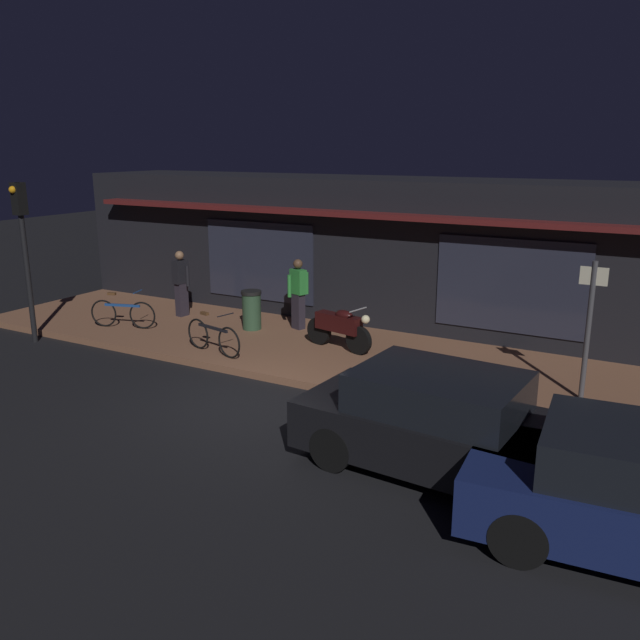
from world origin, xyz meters
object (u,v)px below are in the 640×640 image
person_bystander (298,293)px  trash_bin (252,310)px  motorcycle (340,327)px  traffic_light_pole (23,234)px  bicycle_parked (213,337)px  sign_post (589,323)px  parked_car_near (445,424)px  person_photographer (181,282)px  bicycle_extra (123,313)px

person_bystander → trash_bin: bearing=-149.0°
motorcycle → traffic_light_pole: traffic_light_pole is taller
person_bystander → bicycle_parked: bearing=-102.7°
motorcycle → sign_post: (4.95, -0.52, 0.86)m
motorcycle → bicycle_parked: 2.67m
bicycle_parked → sign_post: sign_post is taller
person_bystander → parked_car_near: person_bystander is taller
person_bystander → trash_bin: person_bystander is taller
person_photographer → sign_post: 9.87m
bicycle_parked → sign_post: size_ratio=0.68×
motorcycle → trash_bin: (-2.56, 0.42, -0.03)m
motorcycle → bicycle_parked: (-2.18, -1.53, -0.14)m
trash_bin → parked_car_near: parked_car_near is taller
person_photographer → parked_car_near: (8.49, -4.50, -0.32)m
person_photographer → trash_bin: (2.29, -0.18, -0.41)m
person_photographer → parked_car_near: 9.61m
person_bystander → traffic_light_pole: 6.25m
person_photographer → traffic_light_pole: bearing=-119.9°
bicycle_extra → person_bystander: (3.70, 1.97, 0.52)m
sign_post → trash_bin: bearing=172.9°
motorcycle → parked_car_near: bearing=-47.0°
motorcycle → person_bystander: size_ratio=1.01×
sign_post → traffic_light_pole: bearing=-170.4°
bicycle_parked → bicycle_extra: 3.18m
person_bystander → person_photographer: bearing=-173.1°
parked_car_near → traffic_light_pole: bearing=172.1°
sign_post → person_photographer: bearing=173.5°
bicycle_parked → parked_car_near: 6.29m
bicycle_parked → trash_bin: 1.99m
sign_post → motorcycle: bearing=174.1°
person_photographer → person_bystander: size_ratio=1.00×
person_bystander → parked_car_near: bearing=-42.9°
parked_car_near → motorcycle: bearing=133.0°
bicycle_parked → parked_car_near: size_ratio=0.39×
person_bystander → parked_car_near: (5.25, -4.89, -0.32)m
person_photographer → sign_post: (9.80, -1.11, 0.48)m
bicycle_extra → parked_car_near: 9.42m
traffic_light_pole → parked_car_near: traffic_light_pole is taller
person_photographer → parked_car_near: size_ratio=0.40×
motorcycle → person_photographer: bearing=173.0°
trash_bin → bicycle_extra: bearing=-153.0°
bicycle_extra → person_photographer: 1.73m
bicycle_extra → traffic_light_pole: (-1.30, -1.49, 1.97)m
person_bystander → sign_post: (6.57, -1.50, 0.48)m
bicycle_parked → traffic_light_pole: 4.94m
motorcycle → person_bystander: (-1.62, 0.99, 0.38)m
motorcycle → bicycle_parked: bearing=-144.9°
bicycle_parked → person_photographer: bearing=141.4°
bicycle_extra → sign_post: (10.27, 0.47, 1.00)m
person_photographer → traffic_light_pole: traffic_light_pole is taller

